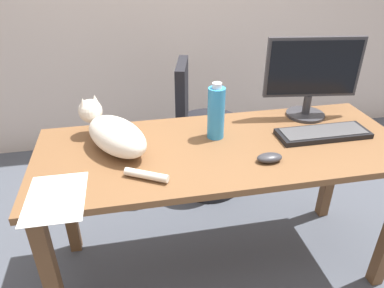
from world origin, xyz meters
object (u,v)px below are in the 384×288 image
Objects in this scene: keyboard at (323,134)px; cat at (114,133)px; office_chair at (202,137)px; monitor at (312,75)px; computer_mouse at (270,158)px; water_bottle at (216,112)px.

keyboard is 0.98m from cat.
monitor reaches higher than office_chair.
computer_mouse is (0.64, -0.23, -0.06)m from cat.
office_chair is 1.91× the size of monitor.
water_bottle is (-0.51, 0.10, 0.11)m from keyboard.
water_bottle is at bearing 3.26° from cat.
water_bottle is (-0.17, 0.26, 0.11)m from computer_mouse.
office_chair is 1.71× the size of cat.
water_bottle reaches higher than cat.
cat is (-0.97, 0.07, 0.07)m from keyboard.
cat is (-1.00, -0.16, -0.15)m from monitor.
keyboard is (-0.02, -0.23, -0.21)m from monitor.
water_bottle is at bearing -165.99° from monitor.
cat is at bearing -176.74° from water_bottle.
monitor is 1.02m from cat.
cat is 1.99× the size of water_bottle.
office_chair is at bearing 51.03° from cat.
keyboard is (0.41, -0.77, 0.38)m from office_chair.
cat is (-0.56, -0.70, 0.45)m from office_chair.
monitor is 1.78× the size of water_bottle.
office_chair is 2.08× the size of keyboard.
water_bottle is (-0.09, -0.67, 0.49)m from office_chair.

